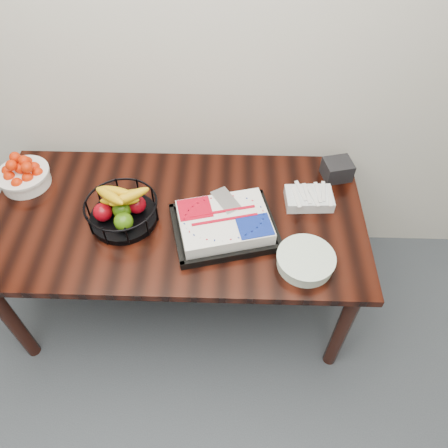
{
  "coord_description": "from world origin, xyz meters",
  "views": [
    {
      "loc": [
        0.27,
        0.62,
        2.32
      ],
      "look_at": [
        0.23,
        1.88,
        0.83
      ],
      "focal_mm": 35.0,
      "sensor_mm": 36.0,
      "label": 1
    }
  ],
  "objects_px": {
    "table": "(178,227)",
    "tangerine_bowl": "(23,173)",
    "napkin_box": "(337,169)",
    "cake_tray": "(224,224)",
    "plate_stack": "(305,261)",
    "fruit_basket": "(122,209)"
  },
  "relations": [
    {
      "from": "table",
      "to": "napkin_box",
      "type": "height_order",
      "value": "napkin_box"
    },
    {
      "from": "table",
      "to": "napkin_box",
      "type": "bearing_deg",
      "value": 20.13
    },
    {
      "from": "fruit_basket",
      "to": "tangerine_bowl",
      "type": "bearing_deg",
      "value": 157.0
    },
    {
      "from": "cake_tray",
      "to": "fruit_basket",
      "type": "relative_size",
      "value": 1.59
    },
    {
      "from": "table",
      "to": "plate_stack",
      "type": "height_order",
      "value": "plate_stack"
    },
    {
      "from": "table",
      "to": "tangerine_bowl",
      "type": "relative_size",
      "value": 6.96
    },
    {
      "from": "fruit_basket",
      "to": "plate_stack",
      "type": "relative_size",
      "value": 1.33
    },
    {
      "from": "cake_tray",
      "to": "plate_stack",
      "type": "xyz_separation_m",
      "value": [
        0.36,
        -0.19,
        -0.01
      ]
    },
    {
      "from": "table",
      "to": "plate_stack",
      "type": "bearing_deg",
      "value": -24.76
    },
    {
      "from": "fruit_basket",
      "to": "napkin_box",
      "type": "relative_size",
      "value": 2.45
    },
    {
      "from": "tangerine_bowl",
      "to": "napkin_box",
      "type": "xyz_separation_m",
      "value": [
        1.58,
        0.1,
        -0.02
      ]
    },
    {
      "from": "plate_stack",
      "to": "table",
      "type": "bearing_deg",
      "value": 155.24
    },
    {
      "from": "table",
      "to": "fruit_basket",
      "type": "relative_size",
      "value": 5.34
    },
    {
      "from": "fruit_basket",
      "to": "napkin_box",
      "type": "xyz_separation_m",
      "value": [
        1.04,
        0.33,
        -0.02
      ]
    },
    {
      "from": "tangerine_bowl",
      "to": "napkin_box",
      "type": "bearing_deg",
      "value": 3.55
    },
    {
      "from": "cake_tray",
      "to": "tangerine_bowl",
      "type": "distance_m",
      "value": 1.06
    },
    {
      "from": "cake_tray",
      "to": "plate_stack",
      "type": "height_order",
      "value": "cake_tray"
    },
    {
      "from": "cake_tray",
      "to": "napkin_box",
      "type": "relative_size",
      "value": 3.9
    },
    {
      "from": "plate_stack",
      "to": "napkin_box",
      "type": "xyz_separation_m",
      "value": [
        0.21,
        0.56,
        0.02
      ]
    },
    {
      "from": "table",
      "to": "fruit_basket",
      "type": "bearing_deg",
      "value": -171.87
    },
    {
      "from": "plate_stack",
      "to": "napkin_box",
      "type": "distance_m",
      "value": 0.6
    },
    {
      "from": "table",
      "to": "plate_stack",
      "type": "xyz_separation_m",
      "value": [
        0.59,
        -0.27,
        0.12
      ]
    }
  ]
}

